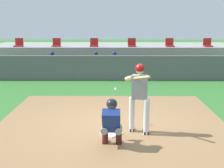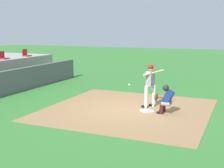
{
  "view_description": "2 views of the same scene",
  "coord_description": "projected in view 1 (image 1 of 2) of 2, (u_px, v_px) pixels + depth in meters",
  "views": [
    {
      "loc": [
        0.06,
        -8.14,
        2.83
      ],
      "look_at": [
        0.0,
        0.7,
        1.0
      ],
      "focal_mm": 48.77,
      "sensor_mm": 36.0,
      "label": 1
    },
    {
      "loc": [
        -11.35,
        -4.22,
        3.21
      ],
      "look_at": [
        0.0,
        0.7,
        1.0
      ],
      "focal_mm": 49.34,
      "sensor_mm": 36.0,
      "label": 2
    }
  ],
  "objects": [
    {
      "name": "dugout_player_0",
      "position": [
        52.0,
        64.0,
        15.62
      ],
      "size": [
        0.49,
        0.7,
        1.3
      ],
      "color": "#939399",
      "rests_on": "ground"
    },
    {
      "name": "batter_at_plate",
      "position": [
        139.0,
        94.0,
        7.63
      ],
      "size": [
        0.63,
        0.82,
        1.8
      ],
      "color": "silver",
      "rests_on": "ground"
    },
    {
      "name": "stadium_seat_2",
      "position": [
        94.0,
        44.0,
        17.42
      ],
      "size": [
        0.46,
        0.46,
        0.48
      ],
      "color": "#A51E1E",
      "rests_on": "stands_platform"
    },
    {
      "name": "stadium_seat_5",
      "position": [
        208.0,
        44.0,
        17.38
      ],
      "size": [
        0.46,
        0.46,
        0.48
      ],
      "color": "#A51E1E",
      "rests_on": "stands_platform"
    },
    {
      "name": "dugout_wall",
      "position": [
        113.0,
        68.0,
        14.79
      ],
      "size": [
        13.0,
        0.3,
        1.2
      ],
      "primitive_type": "cube",
      "color": "#59595E",
      "rests_on": "ground"
    },
    {
      "name": "dirt_infield",
      "position": [
        112.0,
        124.0,
        8.54
      ],
      "size": [
        6.4,
        6.4,
        0.01
      ],
      "primitive_type": "cube",
      "color": "#9E754C",
      "rests_on": "ground"
    },
    {
      "name": "stadium_seat_3",
      "position": [
        132.0,
        44.0,
        17.41
      ],
      "size": [
        0.46,
        0.46,
        0.48
      ],
      "color": "#A51E1E",
      "rests_on": "stands_platform"
    },
    {
      "name": "dugout_player_1",
      "position": [
        96.0,
        64.0,
        15.6
      ],
      "size": [
        0.49,
        0.7,
        1.3
      ],
      "color": "#939399",
      "rests_on": "ground"
    },
    {
      "name": "stadium_seat_1",
      "position": [
        56.0,
        44.0,
        17.44
      ],
      "size": [
        0.46,
        0.46,
        0.48
      ],
      "color": "#A51E1E",
      "rests_on": "stands_platform"
    },
    {
      "name": "home_plate",
      "position": [
        112.0,
        133.0,
        7.76
      ],
      "size": [
        0.62,
        0.62,
        0.02
      ],
      "primitive_type": "cube",
      "rotation": [
        0.0,
        0.0,
        0.79
      ],
      "color": "white",
      "rests_on": "dirt_infield"
    },
    {
      "name": "catcher_crouched",
      "position": [
        111.0,
        120.0,
        6.93
      ],
      "size": [
        0.49,
        1.88,
        1.13
      ],
      "color": "gray",
      "rests_on": "ground"
    },
    {
      "name": "stands_platform",
      "position": [
        113.0,
        56.0,
        19.08
      ],
      "size": [
        15.0,
        4.4,
        1.4
      ],
      "primitive_type": "cube",
      "color": "#9E9E99",
      "rests_on": "ground"
    },
    {
      "name": "dugout_bench",
      "position": [
        113.0,
        72.0,
        15.84
      ],
      "size": [
        11.8,
        0.44,
        0.45
      ],
      "primitive_type": "cube",
      "color": "olive",
      "rests_on": "ground"
    },
    {
      "name": "stadium_seat_0",
      "position": [
        19.0,
        44.0,
        17.45
      ],
      "size": [
        0.46,
        0.46,
        0.48
      ],
      "color": "#A51E1E",
      "rests_on": "stands_platform"
    },
    {
      "name": "dugout_player_2",
      "position": [
        115.0,
        64.0,
        15.6
      ],
      "size": [
        0.49,
        0.7,
        1.3
      ],
      "color": "#939399",
      "rests_on": "ground"
    },
    {
      "name": "ground_plane",
      "position": [
        112.0,
        124.0,
        8.54
      ],
      "size": [
        80.0,
        80.0,
        0.0
      ],
      "primitive_type": "plane",
      "color": "#387A33"
    },
    {
      "name": "stadium_seat_4",
      "position": [
        170.0,
        44.0,
        17.4
      ],
      "size": [
        0.46,
        0.46,
        0.48
      ],
      "color": "#A51E1E",
      "rests_on": "stands_platform"
    }
  ]
}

